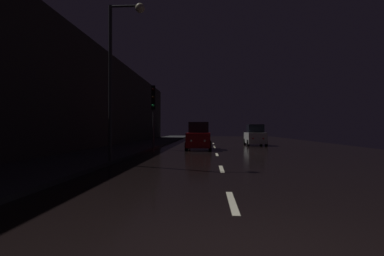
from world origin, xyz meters
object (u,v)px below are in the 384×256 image
at_px(car_approaching_headlights, 199,137).
at_px(car_parked_right_far, 255,136).
at_px(traffic_light_far_left, 153,103).
at_px(streetlamp_overhead, 120,58).

distance_m(car_approaching_headlights, car_parked_right_far, 8.44).
distance_m(traffic_light_far_left, streetlamp_overhead, 10.10).
height_order(traffic_light_far_left, car_parked_right_far, traffic_light_far_left).
distance_m(streetlamp_overhead, car_parked_right_far, 19.57).
bearing_deg(streetlamp_overhead, car_approaching_headlights, 72.48).
distance_m(streetlamp_overhead, car_approaching_headlights, 11.76).
xyz_separation_m(streetlamp_overhead, car_parked_right_far, (8.75, 17.05, -3.97)).
bearing_deg(traffic_light_far_left, streetlamp_overhead, -6.82).
relative_size(car_approaching_headlights, car_parked_right_far, 1.04).
height_order(streetlamp_overhead, car_approaching_headlights, streetlamp_overhead).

